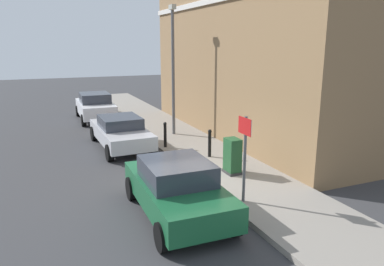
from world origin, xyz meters
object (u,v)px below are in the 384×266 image
Objects in this scene: utility_cabinet at (232,157)px; lamppost at (173,65)px; bollard_far_kerb at (165,134)px; car_green at (177,188)px; car_white at (95,106)px; bollard_near_cabinet at (210,142)px; car_silver at (120,131)px; street_sign at (245,146)px.

lamppost is (0.11, 5.75, 2.62)m from utility_cabinet.
bollard_far_kerb is 0.18× the size of lamppost.
car_white reaches higher than car_green.
bollard_near_cabinet is at bearing -163.03° from car_white.
car_white is at bearing -0.91° from car_silver.
car_green is 0.90× the size of car_silver.
utility_cabinet is at bearing 68.39° from street_sign.
car_green is 2.03m from street_sign.
utility_cabinet is (2.61, 1.85, -0.06)m from car_green.
car_silver is at bearing 0.52° from car_green.
lamppost is at bearing -152.79° from car_white.
bollard_near_cabinet is at bearing -34.90° from car_green.
car_green reaches higher than bollard_near_cabinet.
street_sign is (1.80, -0.19, 0.92)m from car_green.
car_silver reaches higher than bollard_far_kerb.
bollard_far_kerb is at bearing -128.27° from car_silver.
street_sign is 0.40× the size of lamppost.
car_white is at bearing 106.16° from bollard_near_cabinet.
car_green is 3.84× the size of bollard_near_cabinet.
car_green is 6.77m from car_silver.
bollard_far_kerb is at bearing -119.03° from lamppost.
lamppost reaches higher than street_sign.
street_sign is at bearing -96.75° from lamppost.
utility_cabinet is at bearing -75.28° from bollard_far_kerb.
car_silver is 4.03m from bollard_near_cabinet.
lamppost reaches higher than bollard_near_cabinet.
street_sign is at bearing -103.01° from bollard_near_cabinet.
street_sign is at bearing -88.21° from bollard_far_kerb.
utility_cabinet is 1.11× the size of bollard_far_kerb.
utility_cabinet is 0.50× the size of street_sign.
car_white is 6.62m from lamppost.
bollard_far_kerb is at bearing -15.07° from car_green.
car_white is 1.80× the size of street_sign.
bollard_near_cabinet is at bearing -59.83° from bollard_far_kerb.
utility_cabinet is at bearing -93.03° from bollard_near_cabinet.
car_silver is 7.25m from street_sign.
street_sign reaches higher than car_white.
bollard_far_kerb is at bearing -166.96° from car_white.
car_silver is 5.55m from utility_cabinet.
bollard_near_cabinet is 0.18× the size of lamppost.
lamppost reaches higher than car_silver.
car_silver is at bearing 143.18° from bollard_far_kerb.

